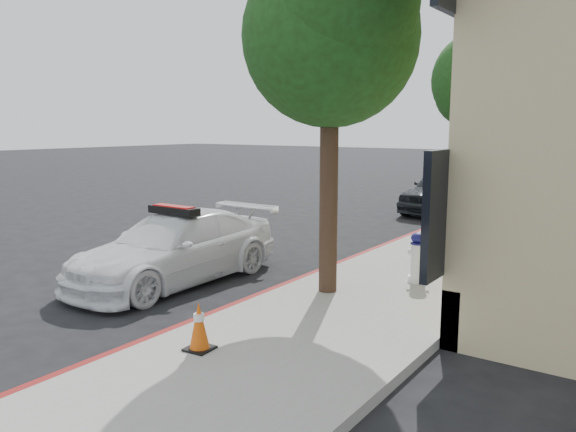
% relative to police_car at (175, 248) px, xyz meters
% --- Properties ---
extents(ground, '(120.00, 120.00, 0.00)m').
position_rel_police_car_xyz_m(ground, '(0.01, 2.67, -0.65)').
color(ground, black).
rests_on(ground, ground).
extents(sidewalk, '(3.20, 50.00, 0.15)m').
position_rel_police_car_xyz_m(sidewalk, '(3.61, 12.67, -0.57)').
color(sidewalk, gray).
rests_on(sidewalk, ground).
extents(curb_strip, '(0.12, 50.00, 0.15)m').
position_rel_police_car_xyz_m(curb_strip, '(2.07, 12.67, -0.57)').
color(curb_strip, maroon).
rests_on(curb_strip, ground).
extents(tree_near, '(2.92, 2.82, 5.62)m').
position_rel_police_car_xyz_m(tree_near, '(2.94, 0.66, 3.63)').
color(tree_near, black).
rests_on(tree_near, sidewalk).
extents(tree_mid, '(2.77, 2.64, 5.43)m').
position_rel_police_car_xyz_m(tree_mid, '(2.94, 8.66, 3.51)').
color(tree_mid, black).
rests_on(tree_mid, sidewalk).
extents(tree_far, '(3.10, 3.00, 5.81)m').
position_rel_police_car_xyz_m(tree_far, '(2.94, 16.66, 3.74)').
color(tree_far, black).
rests_on(tree_far, sidewalk).
extents(police_car, '(1.90, 4.48, 1.44)m').
position_rel_police_car_xyz_m(police_car, '(0.00, 0.00, 0.00)').
color(police_car, white).
rests_on(police_car, ground).
extents(parked_car_mid, '(1.96, 4.53, 1.52)m').
position_rel_police_car_xyz_m(parked_car_mid, '(1.21, 11.25, 0.11)').
color(parked_car_mid, '#212529').
rests_on(parked_car_mid, ground).
extents(parked_car_far, '(1.74, 4.41, 1.43)m').
position_rel_police_car_xyz_m(parked_car_far, '(1.21, 17.33, 0.07)').
color(parked_car_far, '#141633').
rests_on(parked_car_far, ground).
extents(fire_hydrant, '(0.38, 0.34, 0.90)m').
position_rel_police_car_xyz_m(fire_hydrant, '(3.94, 2.05, -0.06)').
color(fire_hydrant, white).
rests_on(fire_hydrant, sidewalk).
extents(traffic_cone, '(0.34, 0.34, 0.61)m').
position_rel_police_car_xyz_m(traffic_cone, '(2.90, -2.40, -0.20)').
color(traffic_cone, black).
rests_on(traffic_cone, sidewalk).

